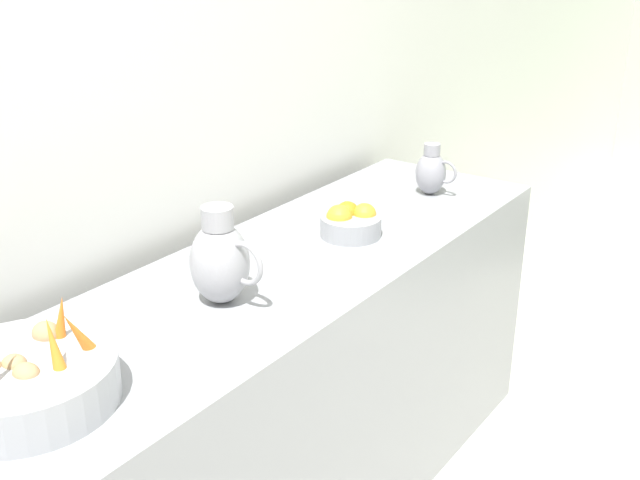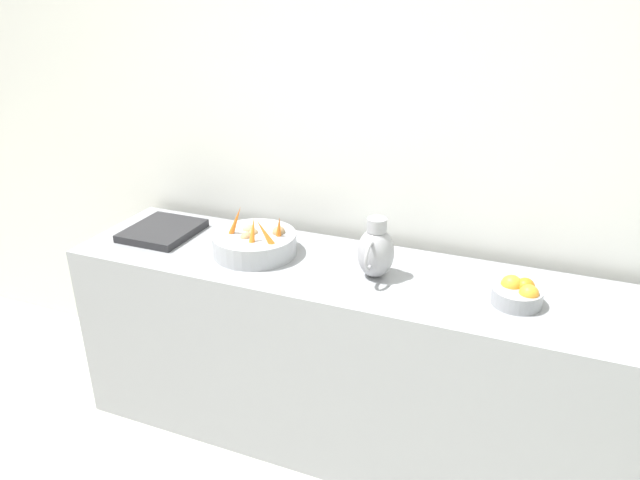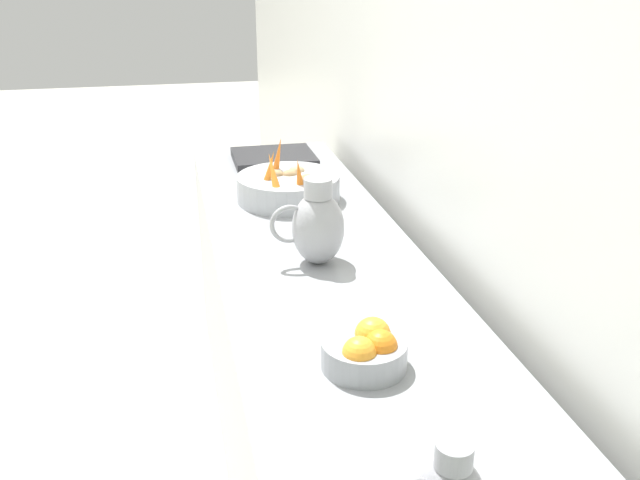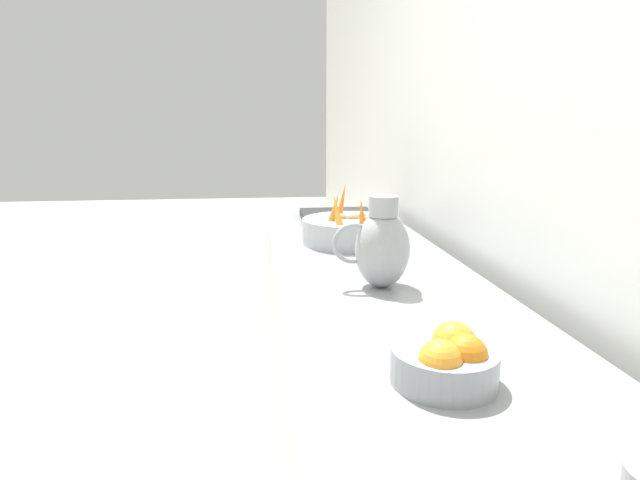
# 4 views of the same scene
# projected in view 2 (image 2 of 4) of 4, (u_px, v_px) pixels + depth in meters

# --- Properties ---
(tile_wall_left) EXTENTS (0.10, 9.26, 3.00)m
(tile_wall_left) POSITION_uv_depth(u_px,v_px,m) (529.00, 114.00, 2.34)
(tile_wall_left) COLOR silver
(tile_wall_left) RESTS_ON ground_plane
(prep_counter) EXTENTS (0.61, 2.67, 0.88)m
(prep_counter) POSITION_uv_depth(u_px,v_px,m) (369.00, 362.00, 2.58)
(prep_counter) COLOR gray
(prep_counter) RESTS_ON ground_plane
(vegetable_colander) EXTENTS (0.37, 0.37, 0.22)m
(vegetable_colander) POSITION_uv_depth(u_px,v_px,m) (255.00, 243.00, 2.57)
(vegetable_colander) COLOR #9EA0A5
(vegetable_colander) RESTS_ON prep_counter
(orange_bowl) EXTENTS (0.19, 0.19, 0.10)m
(orange_bowl) POSITION_uv_depth(u_px,v_px,m) (518.00, 293.00, 2.17)
(orange_bowl) COLOR gray
(orange_bowl) RESTS_ON prep_counter
(metal_pitcher_tall) EXTENTS (0.21, 0.15, 0.25)m
(metal_pitcher_tall) POSITION_uv_depth(u_px,v_px,m) (376.00, 251.00, 2.34)
(metal_pitcher_tall) COLOR #939399
(metal_pitcher_tall) RESTS_ON prep_counter
(counter_sink_basin) EXTENTS (0.34, 0.30, 0.04)m
(counter_sink_basin) POSITION_uv_depth(u_px,v_px,m) (163.00, 231.00, 2.78)
(counter_sink_basin) COLOR #232326
(counter_sink_basin) RESTS_ON prep_counter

